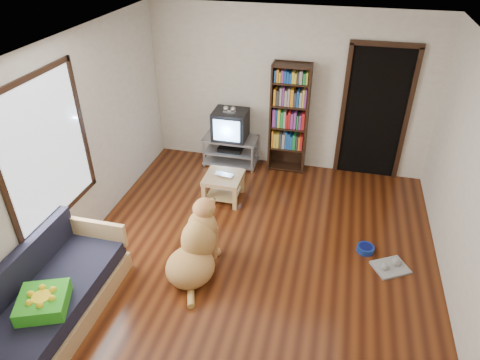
% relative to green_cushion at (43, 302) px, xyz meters
% --- Properties ---
extents(ground, '(5.00, 5.00, 0.00)m').
position_rel_green_cushion_xyz_m(ground, '(1.75, 1.64, -0.50)').
color(ground, '#5B280F').
rests_on(ground, ground).
extents(ceiling, '(5.00, 5.00, 0.00)m').
position_rel_green_cushion_xyz_m(ceiling, '(1.75, 1.64, 2.10)').
color(ceiling, white).
rests_on(ceiling, ground).
extents(wall_back, '(4.50, 0.00, 4.50)m').
position_rel_green_cushion_xyz_m(wall_back, '(1.75, 4.14, 0.80)').
color(wall_back, silver).
rests_on(wall_back, ground).
extents(wall_left, '(0.00, 5.00, 5.00)m').
position_rel_green_cushion_xyz_m(wall_left, '(-0.50, 1.64, 0.80)').
color(wall_left, silver).
rests_on(wall_left, ground).
extents(wall_right, '(0.00, 5.00, 5.00)m').
position_rel_green_cushion_xyz_m(wall_right, '(4.00, 1.64, 0.80)').
color(wall_right, silver).
rests_on(wall_right, ground).
extents(green_cushion, '(0.59, 0.59, 0.15)m').
position_rel_green_cushion_xyz_m(green_cushion, '(0.00, 0.00, 0.00)').
color(green_cushion, green).
rests_on(green_cushion, sofa).
extents(laptop, '(0.31, 0.23, 0.02)m').
position_rel_green_cushion_xyz_m(laptop, '(1.02, 2.80, -0.08)').
color(laptop, '#B5B4B9').
rests_on(laptop, coffee_table).
extents(dog_bowl, '(0.22, 0.22, 0.08)m').
position_rel_green_cushion_xyz_m(dog_bowl, '(3.11, 2.10, -0.46)').
color(dog_bowl, navy).
rests_on(dog_bowl, ground).
extents(grey_rag, '(0.51, 0.48, 0.03)m').
position_rel_green_cushion_xyz_m(grey_rag, '(3.41, 1.85, -0.48)').
color(grey_rag, '#9D9D9D').
rests_on(grey_rag, ground).
extents(window, '(0.03, 1.46, 1.70)m').
position_rel_green_cushion_xyz_m(window, '(-0.48, 1.14, 1.00)').
color(window, white).
rests_on(window, wall_left).
extents(doorway, '(1.03, 0.05, 2.19)m').
position_rel_green_cushion_xyz_m(doorway, '(3.10, 4.12, 0.62)').
color(doorway, black).
rests_on(doorway, wall_back).
extents(tv_stand, '(0.90, 0.45, 0.50)m').
position_rel_green_cushion_xyz_m(tv_stand, '(0.85, 3.89, -0.23)').
color(tv_stand, '#99999E').
rests_on(tv_stand, ground).
extents(crt_tv, '(0.55, 0.52, 0.58)m').
position_rel_green_cushion_xyz_m(crt_tv, '(0.85, 3.91, 0.25)').
color(crt_tv, black).
rests_on(crt_tv, tv_stand).
extents(bookshelf, '(0.60, 0.30, 1.80)m').
position_rel_green_cushion_xyz_m(bookshelf, '(1.80, 3.98, 0.51)').
color(bookshelf, black).
rests_on(bookshelf, ground).
extents(sofa, '(0.80, 1.80, 0.80)m').
position_rel_green_cushion_xyz_m(sofa, '(-0.12, 0.26, -0.23)').
color(sofa, tan).
rests_on(sofa, ground).
extents(coffee_table, '(0.55, 0.55, 0.40)m').
position_rel_green_cushion_xyz_m(coffee_table, '(1.02, 2.83, -0.22)').
color(coffee_table, tan).
rests_on(coffee_table, ground).
extents(dog, '(0.67, 1.13, 0.92)m').
position_rel_green_cushion_xyz_m(dog, '(1.12, 1.27, -0.16)').
color(dog, tan).
rests_on(dog, ground).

